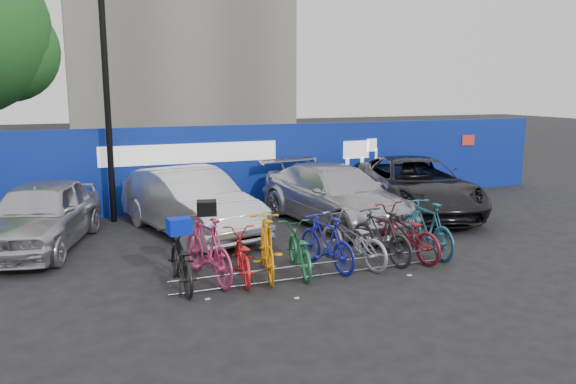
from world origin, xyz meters
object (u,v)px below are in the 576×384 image
car_1 (190,202)px  bike_3 (267,246)px  car_2 (336,195)px  bike_2 (242,255)px  bike_9 (427,228)px  bike_rack (321,269)px  bike_4 (299,249)px  bike_7 (381,235)px  bike_8 (405,232)px  car_0 (41,214)px  car_3 (414,185)px  bike_6 (352,239)px  bike_0 (181,261)px  bike_1 (208,248)px  lamppost (107,95)px  bike_5 (327,242)px

car_1 → bike_3: bearing=-94.8°
car_2 → bike_2: size_ratio=3.00×
bike_2 → bike_9: bearing=-169.6°
bike_rack → bike_4: size_ratio=3.20×
bike_7 → bike_8: bearing=174.6°
bike_rack → bike_2: bearing=161.3°
car_1 → bike_8: bearing=-59.0°
car_0 → bike_3: size_ratio=2.29×
bike_rack → car_3: bearing=40.7°
bike_6 → car_0: bearing=-45.2°
bike_rack → car_0: 6.33m
bike_0 → bike_4: 2.23m
car_0 → bike_1: car_0 is taller
lamppost → bike_2: bearing=-71.7°
bike_3 → bike_9: bearing=-165.6°
bike_8 → bike_9: bike_9 is taller
bike_4 → bike_7: bike_7 is taller
bike_7 → bike_9: size_ratio=0.93×
bike_2 → lamppost: bearing=-62.4°
bike_2 → bike_3: (0.47, -0.02, 0.13)m
car_3 → bike_5: (-4.42, -3.64, -0.23)m
bike_rack → car_1: (-1.58, 4.03, 0.62)m
car_2 → bike_1: (-4.09, -3.10, -0.13)m
car_0 → bike_8: 7.83m
car_3 → bike_8: 4.44m
bike_8 → bike_6: bearing=-7.4°
car_3 → bike_2: size_ratio=3.22×
car_3 → bike_4: car_3 is taller
car_0 → bike_2: 5.00m
bike_9 → bike_7: bearing=5.5°
car_2 → bike_6: car_2 is taller
car_1 → bike_4: 3.86m
car_3 → bike_8: size_ratio=2.71×
lamppost → car_3: 8.56m
car_0 → bike_5: bearing=-17.5°
car_1 → bike_4: car_1 is taller
bike_3 → bike_4: size_ratio=1.09×
bike_3 → bike_7: (2.44, 0.03, -0.04)m
bike_3 → car_1: bearing=-66.4°
car_3 → bike_1: car_3 is taller
bike_0 → bike_7: bearing=-179.6°
car_2 → bike_5: car_2 is taller
car_0 → bike_4: (4.58, -3.62, -0.29)m
car_0 → car_1: size_ratio=0.93×
car_1 → bike_2: bearing=-102.2°
car_1 → bike_1: (-0.39, -3.42, -0.17)m
bike_4 → bike_7: size_ratio=0.98×
car_0 → bike_3: (3.96, -3.59, -0.17)m
car_0 → bike_rack: bearing=-22.6°
car_3 → bike_3: bearing=-132.7°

